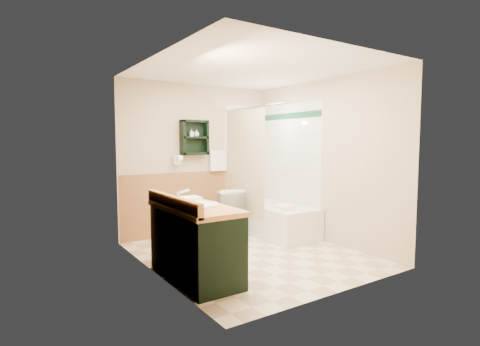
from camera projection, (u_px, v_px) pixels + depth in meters
name	position (u px, v px, depth m)	size (l,w,h in m)	color
floor	(251.00, 255.00, 4.93)	(3.00, 3.00, 0.00)	beige
back_wall	(197.00, 159.00, 6.09)	(2.60, 0.04, 2.40)	beige
left_wall	(153.00, 168.00, 4.10)	(0.04, 3.00, 2.40)	beige
right_wall	(323.00, 161.00, 5.55)	(0.04, 3.00, 2.40)	beige
ceiling	(251.00, 67.00, 4.73)	(2.60, 3.00, 0.04)	white
wainscot_left	(157.00, 230.00, 4.18)	(2.98, 2.98, 1.00)	#AD7046
wainscot_back	(198.00, 202.00, 6.12)	(2.58, 2.58, 1.00)	#AD7046
mirror_frame	(177.00, 140.00, 3.64)	(1.30, 1.30, 1.00)	#925D30
mirror_glass	(178.00, 140.00, 3.65)	(1.20, 1.20, 0.90)	white
tile_right	(288.00, 168.00, 6.17)	(1.50, 1.50, 2.10)	white
tile_back	(250.00, 166.00, 6.63)	(0.95, 0.95, 2.10)	white
tile_accent	(288.00, 116.00, 6.09)	(1.50, 1.50, 0.10)	#14472A
wall_shelf	(194.00, 138.00, 5.91)	(0.45, 0.15, 0.55)	black
hair_dryer	(177.00, 160.00, 5.79)	(0.10, 0.24, 0.18)	white
towel_bar	(218.00, 150.00, 6.21)	(0.40, 0.06, 0.40)	white
curtain_rod	(251.00, 108.00, 5.67)	(0.03, 0.03, 1.60)	silver
shower_curtain	(244.00, 163.00, 5.89)	(1.05, 1.05, 1.70)	beige
vanity	(195.00, 242.00, 4.04)	(0.59, 1.26, 0.80)	black
bathtub	(273.00, 220.00, 5.98)	(0.72, 1.50, 0.48)	white
toilet	(223.00, 212.00, 5.91)	(0.43, 0.76, 0.75)	white
counter_towel	(189.00, 199.00, 4.35)	(0.26, 0.20, 0.04)	white
vanity_book	(167.00, 193.00, 4.20)	(0.15, 0.02, 0.20)	black
tub_towel	(284.00, 208.00, 5.50)	(0.26, 0.21, 0.07)	white
soap_bottle_a	(191.00, 135.00, 5.87)	(0.05, 0.12, 0.05)	white
soap_bottle_b	(196.00, 134.00, 5.92)	(0.08, 0.11, 0.08)	white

